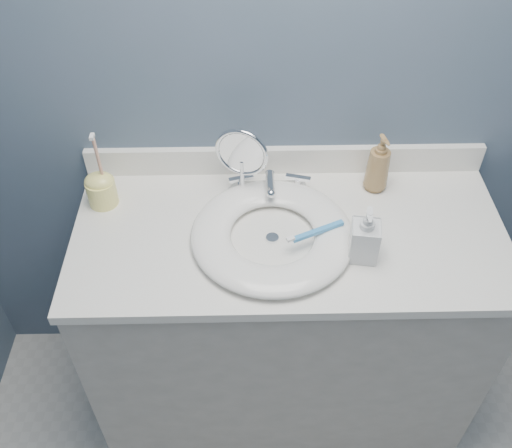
{
  "coord_description": "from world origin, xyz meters",
  "views": [
    {
      "loc": [
        -0.12,
        -0.14,
        2.02
      ],
      "look_at": [
        -0.1,
        0.94,
        0.94
      ],
      "focal_mm": 40.0,
      "sensor_mm": 36.0,
      "label": 1
    }
  ],
  "objects_px": {
    "makeup_mirror": "(242,160)",
    "soap_bottle_clear": "(366,234)",
    "toothbrush_holder": "(101,188)",
    "soap_bottle_amber": "(379,163)"
  },
  "relations": [
    {
      "from": "soap_bottle_amber",
      "to": "toothbrush_holder",
      "type": "height_order",
      "value": "toothbrush_holder"
    },
    {
      "from": "soap_bottle_clear",
      "to": "toothbrush_holder",
      "type": "bearing_deg",
      "value": 171.37
    },
    {
      "from": "makeup_mirror",
      "to": "toothbrush_holder",
      "type": "relative_size",
      "value": 0.94
    },
    {
      "from": "soap_bottle_clear",
      "to": "toothbrush_holder",
      "type": "xyz_separation_m",
      "value": [
        -0.73,
        0.23,
        -0.03
      ]
    },
    {
      "from": "makeup_mirror",
      "to": "soap_bottle_clear",
      "type": "height_order",
      "value": "makeup_mirror"
    },
    {
      "from": "soap_bottle_amber",
      "to": "soap_bottle_clear",
      "type": "height_order",
      "value": "soap_bottle_amber"
    },
    {
      "from": "soap_bottle_amber",
      "to": "toothbrush_holder",
      "type": "distance_m",
      "value": 0.81
    },
    {
      "from": "soap_bottle_clear",
      "to": "toothbrush_holder",
      "type": "height_order",
      "value": "toothbrush_holder"
    },
    {
      "from": "makeup_mirror",
      "to": "toothbrush_holder",
      "type": "height_order",
      "value": "toothbrush_holder"
    },
    {
      "from": "soap_bottle_amber",
      "to": "soap_bottle_clear",
      "type": "bearing_deg",
      "value": -119.73
    }
  ]
}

